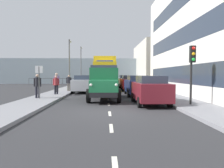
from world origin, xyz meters
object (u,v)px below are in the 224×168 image
object	(u,v)px
pedestrian_by_lamp	(57,81)
street_sign	(39,76)
car_teal_oppositeside_1	(88,82)
truck_vintage_green	(104,83)
pedestrian_with_bag	(37,84)
lamp_post_promenade	(70,59)
pedestrian_couple_a	(56,83)
traffic_light_near	(192,62)
car_maroon_kerbside_near	(150,90)
pedestrian_near_railing	(69,82)
lorry_cargo_yellow	(105,72)
car_navy_kerbside_1	(136,85)
car_white_kerbside_3	(125,81)
car_red_kerbside_2	(129,83)
lamp_post_far	(81,62)
car_silver_oppositeside_0	(83,84)

from	to	relation	value
pedestrian_by_lamp	street_sign	world-z (taller)	street_sign
car_teal_oppositeside_1	street_sign	size ratio (longest dim) A/B	1.90
truck_vintage_green	pedestrian_with_bag	world-z (taller)	truck_vintage_green
lamp_post_promenade	pedestrian_by_lamp	bearing A→B (deg)	90.30
pedestrian_couple_a	street_sign	distance (m)	3.07
truck_vintage_green	traffic_light_near	world-z (taller)	traffic_light_near
pedestrian_couple_a	pedestrian_by_lamp	world-z (taller)	pedestrian_by_lamp
car_maroon_kerbside_near	pedestrian_couple_a	world-z (taller)	car_maroon_kerbside_near
pedestrian_near_railing	car_teal_oppositeside_1	bearing A→B (deg)	-104.14
lorry_cargo_yellow	car_teal_oppositeside_1	xyz separation A→B (m)	(2.18, -1.74, -1.18)
car_navy_kerbside_1	pedestrian_by_lamp	bearing A→B (deg)	-12.16
car_white_kerbside_3	street_sign	xyz separation A→B (m)	(7.24, 14.12, 0.79)
car_white_kerbside_3	pedestrian_by_lamp	world-z (taller)	pedestrian_by_lamp
car_maroon_kerbside_near	traffic_light_near	world-z (taller)	traffic_light_near
pedestrian_with_bag	pedestrian_by_lamp	distance (m)	4.64
car_red_kerbside_2	lamp_post_far	distance (m)	15.76
car_red_kerbside_2	pedestrian_couple_a	bearing A→B (deg)	40.46
truck_vintage_green	lamp_post_promenade	distance (m)	13.02
pedestrian_couple_a	pedestrian_near_railing	world-z (taller)	pedestrian_near_railing
car_white_kerbside_3	traffic_light_near	distance (m)	17.48
lorry_cargo_yellow	street_sign	world-z (taller)	lorry_cargo_yellow
lamp_post_promenade	pedestrian_couple_a	bearing A→B (deg)	92.90
truck_vintage_green	car_teal_oppositeside_1	distance (m)	12.25
pedestrian_near_railing	lamp_post_promenade	xyz separation A→B (m)	(0.89, -5.56, 2.73)
car_navy_kerbside_1	lamp_post_far	bearing A→B (deg)	-69.70
traffic_light_near	car_silver_oppositeside_0	bearing A→B (deg)	-53.25
car_maroon_kerbside_near	pedestrian_with_bag	size ratio (longest dim) A/B	2.42
car_maroon_kerbside_near	pedestrian_by_lamp	distance (m)	10.00
car_red_kerbside_2	street_sign	xyz separation A→B (m)	(7.24, 8.78, 0.79)
pedestrian_with_bag	pedestrian_couple_a	distance (m)	2.77
lorry_cargo_yellow	traffic_light_near	distance (m)	14.37
car_maroon_kerbside_near	car_silver_oppositeside_0	size ratio (longest dim) A/B	0.97
car_silver_oppositeside_0	lamp_post_promenade	distance (m)	6.90
pedestrian_near_railing	pedestrian_by_lamp	bearing A→B (deg)	60.38
lorry_cargo_yellow	car_white_kerbside_3	distance (m)	4.81
lorry_cargo_yellow	street_sign	xyz separation A→B (m)	(4.48, 10.37, -0.39)
car_navy_kerbside_1	street_sign	distance (m)	8.02
car_silver_oppositeside_0	pedestrian_by_lamp	world-z (taller)	pedestrian_by_lamp
car_red_kerbside_2	car_teal_oppositeside_1	size ratio (longest dim) A/B	1.02
car_silver_oppositeside_0	street_sign	world-z (taller)	street_sign
pedestrian_near_railing	car_red_kerbside_2	bearing A→B (deg)	-159.65
car_navy_kerbside_1	pedestrian_by_lamp	world-z (taller)	pedestrian_by_lamp
truck_vintage_green	pedestrian_by_lamp	xyz separation A→B (m)	(4.45, -4.86, 0.03)
pedestrian_near_railing	street_sign	world-z (taller)	street_sign
car_red_kerbside_2	car_white_kerbside_3	bearing A→B (deg)	-90.00
car_white_kerbside_3	street_sign	bearing A→B (deg)	62.86
pedestrian_with_bag	car_teal_oppositeside_1	bearing A→B (deg)	-101.97
car_teal_oppositeside_1	lamp_post_promenade	size ratio (longest dim) A/B	0.70
truck_vintage_green	car_red_kerbside_2	world-z (taller)	truck_vintage_green
car_white_kerbside_3	car_maroon_kerbside_near	bearing A→B (deg)	90.00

